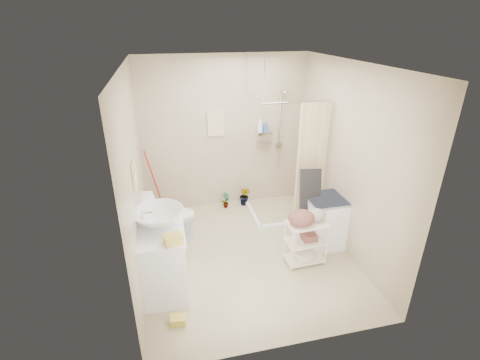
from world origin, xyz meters
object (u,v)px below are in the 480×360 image
object	(u,v)px
washing_machine	(323,221)
laundry_rack	(306,238)
vanity	(163,256)
toilet	(170,218)

from	to	relation	value
washing_machine	laundry_rack	world-z (taller)	washing_machine
vanity	toilet	xyz separation A→B (m)	(0.12, 0.99, -0.05)
vanity	washing_machine	size ratio (longest dim) A/B	1.30
vanity	laundry_rack	xyz separation A→B (m)	(1.89, 0.05, -0.06)
vanity	toilet	distance (m)	1.00
washing_machine	vanity	bearing A→B (deg)	-170.75
vanity	laundry_rack	size ratio (longest dim) A/B	1.34
washing_machine	laundry_rack	size ratio (longest dim) A/B	1.03
vanity	washing_machine	distance (m)	2.33
vanity	toilet	world-z (taller)	vanity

